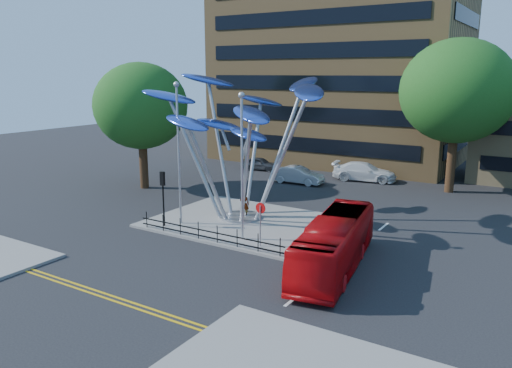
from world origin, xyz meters
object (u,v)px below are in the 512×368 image
Objects in this scene: no_entry_sign_island at (260,217)px; street_lamp_right at (242,154)px; tree_left at (141,106)px; parked_car_right at (364,172)px; traffic_light_island at (163,187)px; tree_right at (457,91)px; red_bus at (335,243)px; leaf_sculpture at (240,114)px; parked_car_left at (260,164)px; parked_car_mid at (298,175)px; street_lamp_left at (178,141)px; pedestrian at (244,204)px.

street_lamp_right is at bearing 162.13° from no_entry_sign_island.
tree_left reaches higher than parked_car_right.
no_entry_sign_island is at bearing 0.13° from traffic_light_island.
red_bus is (-1.40, -20.04, -6.73)m from tree_right.
parked_car_right is at bearing 80.22° from leaf_sculpture.
parked_car_left is 7.01m from parked_car_mid.
street_lamp_left is 11.91m from red_bus.
tree_left reaches higher than no_entry_sign_island.
tree_right is 21.31m from no_entry_sign_island.
tree_right is at bearing -143.41° from pedestrian.
tree_right is 19.41m from pedestrian.
street_lamp_right is at bearing -159.52° from parked_car_left.
leaf_sculpture is (11.93, -3.32, 0.08)m from tree_left.
leaf_sculpture is 11.33m from red_bus.
tree_left is at bearing 148.86° from red_bus.
leaf_sculpture is at bearing 124.91° from street_lamp_right.
leaf_sculpture is at bearing 141.62° from red_bus.
leaf_sculpture reaches higher than no_entry_sign_island.
street_lamp_left is at bearing -127.40° from leaf_sculpture.
street_lamp_right is 2.42× the size of traffic_light_island.
parked_car_mid is (0.66, 14.81, -4.61)m from street_lamp_left.
tree_right reaches higher than tree_left.
traffic_light_island is 0.61× the size of parked_car_right.
parked_car_right is at bearing 89.53° from street_lamp_right.
street_lamp_right is at bearing 169.54° from parked_car_right.
no_entry_sign_island is (7.00, 0.02, -0.80)m from traffic_light_island.
parked_car_mid is at bearing 122.91° from parked_car_right.
street_lamp_right is 21.97m from parked_car_left.
tree_left is 16.19m from street_lamp_right.
tree_left is at bearing 152.45° from parked_car_left.
pedestrian is (-2.41, 3.87, -4.11)m from street_lamp_right.
tree_right is 24.06m from traffic_light_island.
leaf_sculpture is 13.27m from parked_car_mid.
street_lamp_left is 6.10m from pedestrian.
traffic_light_island is 0.76× the size of parked_car_mid.
traffic_light_island is 1.40× the size of no_entry_sign_island.
parked_car_mid is (-5.84, 15.80, -1.07)m from no_entry_sign_island.
parked_car_right is (-5.94, 20.53, -0.50)m from red_bus.
tree_right is 3.54× the size of traffic_light_island.
street_lamp_right is 3.39× the size of no_entry_sign_island.
leaf_sculpture is 2.81× the size of parked_car_mid.
pedestrian is at bearing 160.68° from parked_car_right.
traffic_light_island is at bearing -116.57° from street_lamp_left.
red_bus is at bearing -149.95° from parked_car_mid.
pedestrian is at bearing -172.92° from parked_car_mid.
pedestrian is at bearing 131.90° from no_entry_sign_island.
no_entry_sign_island reaches higher than parked_car_right.
traffic_light_island is at bearing -39.81° from tree_left.
parked_car_mid is (10.16, 8.31, -6.05)m from tree_left.
tree_right is 18.37m from leaf_sculpture.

